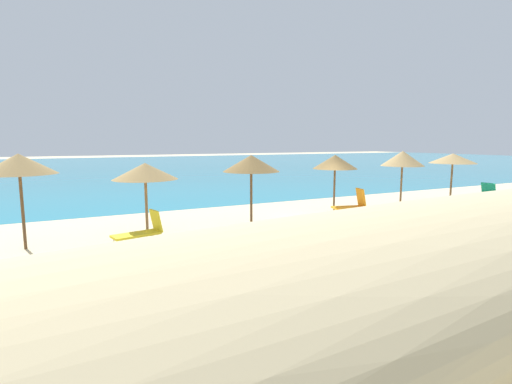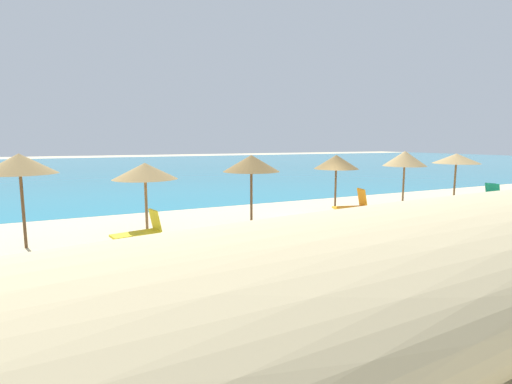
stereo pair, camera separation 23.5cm
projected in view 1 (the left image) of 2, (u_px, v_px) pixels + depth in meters
ground_plane at (327, 224)px, 14.39m from camera, size 160.00×160.00×0.00m
sea_water at (145, 167)px, 47.26m from camera, size 160.00×63.40×0.01m
dune_ridge at (440, 262)px, 6.55m from camera, size 36.66×7.62×2.06m
beach_umbrella_0 at (19, 164)px, 10.70m from camera, size 2.02×2.02×2.78m
beach_umbrella_1 at (145, 171)px, 12.57m from camera, size 2.15×2.15×2.41m
beach_umbrella_2 at (251, 163)px, 14.18m from camera, size 2.15×2.15×2.62m
beach_umbrella_3 at (335, 162)px, 16.35m from camera, size 1.93×1.93×2.55m
beach_umbrella_4 at (403, 159)px, 17.39m from camera, size 1.94×1.94×2.69m
beach_umbrella_5 at (453, 159)px, 19.42m from camera, size 2.31×2.31×2.51m
lounge_chair_0 at (484, 196)px, 18.85m from camera, size 1.42×0.80×1.06m
lounge_chair_1 at (352, 204)px, 16.00m from camera, size 1.45×0.96×1.14m
lounge_chair_2 at (142, 230)px, 11.58m from camera, size 1.55×0.90×1.00m
beach_ball at (107, 251)px, 10.34m from camera, size 0.25×0.25×0.25m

